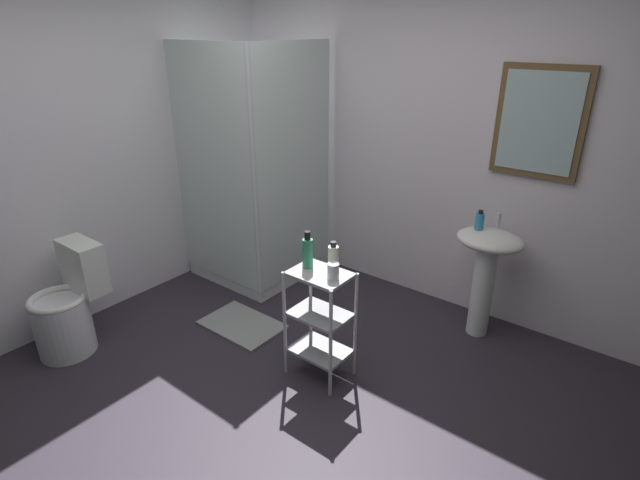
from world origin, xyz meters
name	(u,v)px	position (x,y,z in m)	size (l,w,h in m)	color
ground_plane	(269,407)	(0.00, 0.00, -0.01)	(4.20, 4.20, 0.02)	#2D2631
wall_back	(429,145)	(0.01, 1.85, 1.25)	(4.20, 0.14, 2.50)	white
wall_left	(72,155)	(-1.85, 0.00, 1.25)	(0.10, 4.20, 2.50)	white
shower_stall	(258,228)	(-1.22, 1.18, 0.46)	(0.92, 0.92, 2.00)	white
pedestal_sink	(487,262)	(0.68, 1.52, 0.58)	(0.46, 0.37, 0.81)	white
sink_faucet	(498,220)	(0.68, 1.64, 0.86)	(0.03, 0.03, 0.10)	silver
toilet	(68,309)	(-1.48, -0.41, 0.31)	(0.37, 0.49, 0.76)	white
storage_cart	(320,316)	(0.06, 0.43, 0.44)	(0.38, 0.28, 0.74)	silver
hand_soap_bottle	(480,221)	(0.60, 1.51, 0.87)	(0.06, 0.06, 0.13)	#389ED1
body_wash_bottle_green	(308,252)	(-0.05, 0.44, 0.84)	(0.07, 0.07, 0.23)	#328960
lotion_bottle_white	(333,259)	(0.11, 0.49, 0.83)	(0.06, 0.06, 0.20)	white
rinse_cup	(333,271)	(0.16, 0.42, 0.79)	(0.07, 0.07, 0.10)	silver
bath_mat	(242,325)	(-0.75, 0.50, 0.01)	(0.60, 0.40, 0.02)	gray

